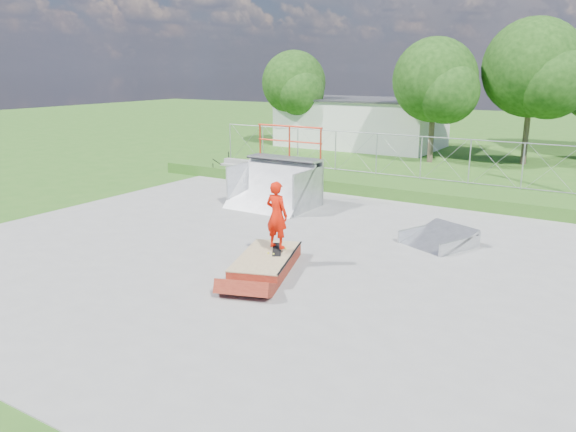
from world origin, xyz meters
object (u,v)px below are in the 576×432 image
Objects in this scene: quarter_pipe at (272,169)px; skater at (277,218)px; flat_bank_ramp at (438,238)px; grind_box at (266,263)px.

quarter_pipe reaches higher than skater.
quarter_pipe is 6.88m from flat_bank_ramp.
quarter_pipe reaches higher than flat_bank_ramp.
quarter_pipe is (-3.52, 5.65, 1.26)m from grind_box.
quarter_pipe is at bearing 103.28° from grind_box.
quarter_pipe is 1.68× the size of flat_bank_ramp.
quarter_pipe is at bearing -51.23° from skater.
quarter_pipe is 1.67× the size of skater.
grind_box is 1.19m from skater.
grind_box is at bearing -101.71° from flat_bank_ramp.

